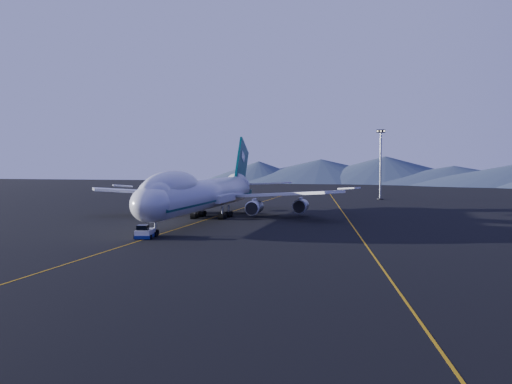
# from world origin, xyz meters

# --- Properties ---
(ground) EXTENTS (500.00, 500.00, 0.00)m
(ground) POSITION_xyz_m (0.00, 0.00, 0.00)
(ground) COLOR black
(ground) RESTS_ON ground
(taxiway_line_main) EXTENTS (0.25, 220.00, 0.01)m
(taxiway_line_main) POSITION_xyz_m (0.00, 0.00, 0.01)
(taxiway_line_main) COLOR orange
(taxiway_line_main) RESTS_ON ground
(taxiway_line_side) EXTENTS (28.08, 198.09, 0.01)m
(taxiway_line_side) POSITION_xyz_m (30.00, 10.00, 0.01)
(taxiway_line_side) COLOR orange
(taxiway_line_side) RESTS_ON ground
(boeing_747) EXTENTS (59.62, 72.43, 19.37)m
(boeing_747) POSITION_xyz_m (0.00, 0.03, 5.81)
(boeing_747) COLOR silver
(boeing_747) RESTS_ON ground
(pushback_tug) EXTENTS (3.70, 5.52, 2.23)m
(pushback_tug) POSITION_xyz_m (-0.52, -29.50, 0.70)
(pushback_tug) COLOR silver
(pushback_tug) RESTS_ON ground
(floodlight_mast) EXTENTS (2.89, 2.17, 23.39)m
(floodlight_mast) POSITION_xyz_m (36.04, 78.31, 11.85)
(floodlight_mast) COLOR black
(floodlight_mast) RESTS_ON ground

